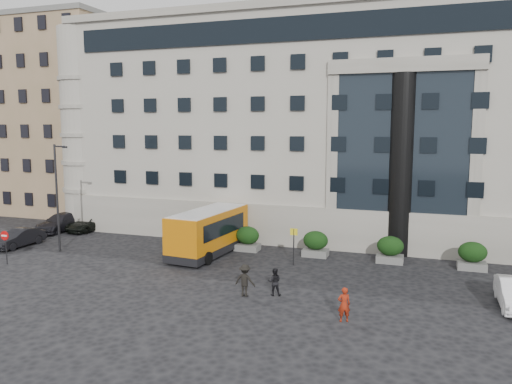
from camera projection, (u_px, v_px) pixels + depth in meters
ground at (186, 279)px, 30.65m from camera, size 120.00×120.00×0.00m
civic_building at (343, 129)px, 48.20m from camera, size 44.00×24.00×18.00m
entrance_column at (401, 166)px, 35.64m from camera, size 1.80×1.80×13.00m
apartment_near at (72, 120)px, 55.74m from camera, size 14.00×14.00×20.00m
apartment_far at (136, 114)px, 73.46m from camera, size 13.00×13.00×22.00m
hedge_a at (185, 234)px, 39.13m from camera, size 1.80×1.26×1.84m
hedge_b at (247, 238)px, 37.47m from camera, size 1.80×1.26×1.84m
hedge_c at (316, 244)px, 35.82m from camera, size 1.80×1.26×1.84m
hedge_d at (390, 249)px, 34.16m from camera, size 1.80×1.26×1.84m
hedge_e at (472, 256)px, 32.51m from camera, size 1.80×1.26×1.84m
street_lamp at (58, 194)px, 36.69m from camera, size 1.16×0.18×8.00m
bus_stop_sign at (294, 240)px, 33.37m from camera, size 0.50×0.08×2.52m
no_entry_sign at (5, 241)px, 33.60m from camera, size 0.64×0.16×2.32m
minibus at (209, 230)px, 36.24m from camera, size 3.49×8.02×3.25m
red_truck at (122, 201)px, 51.90m from camera, size 3.22×5.96×3.07m
parked_car_b at (19, 238)px, 38.63m from camera, size 1.67×4.30×1.39m
parked_car_c at (61, 222)px, 44.56m from camera, size 2.36×5.38×1.54m
parked_car_d at (88, 224)px, 44.64m from camera, size 2.47×4.67×1.25m
pedestrian_a at (344, 305)px, 23.84m from camera, size 0.73×0.62×1.70m
pedestrian_b at (274, 282)px, 27.57m from camera, size 0.87×0.75×1.55m
pedestrian_c at (245, 280)px, 27.41m from camera, size 1.21×0.75×1.80m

